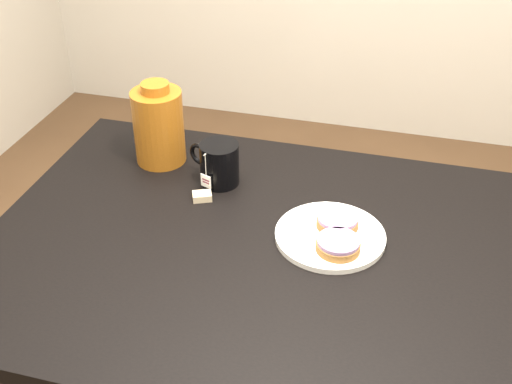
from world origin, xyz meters
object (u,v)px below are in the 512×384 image
(mug, at_px, (219,163))
(bagel_front, at_px, (338,245))
(table, at_px, (301,281))
(bagel_package, at_px, (159,126))
(teabag_pouch, at_px, (202,196))
(bagel_back, at_px, (337,221))
(plate, at_px, (330,235))

(mug, bearing_deg, bagel_front, -11.08)
(table, distance_m, bagel_package, 0.55)
(bagel_front, xyz_separation_m, teabag_pouch, (-0.35, 0.12, -0.02))
(bagel_front, bearing_deg, mug, 148.23)
(bagel_back, bearing_deg, bagel_package, 159.40)
(bagel_back, bearing_deg, plate, -107.87)
(table, relative_size, bagel_package, 6.42)
(plate, relative_size, teabag_pouch, 5.40)
(table, bearing_deg, mug, 139.98)
(teabag_pouch, xyz_separation_m, bagel_package, (-0.16, 0.15, 0.09))
(bagel_back, height_order, bagel_package, bagel_package)
(bagel_front, height_order, mug, mug)
(table, relative_size, bagel_front, 10.44)
(table, distance_m, teabag_pouch, 0.32)
(table, distance_m, mug, 0.36)
(mug, relative_size, bagel_package, 0.70)
(bagel_front, bearing_deg, table, -170.90)
(table, xyz_separation_m, bagel_package, (-0.44, 0.28, 0.18))
(plate, bearing_deg, bagel_back, 72.13)
(bagel_back, height_order, bagel_front, same)
(table, relative_size, bagel_back, 14.45)
(table, xyz_separation_m, teabag_pouch, (-0.27, 0.13, 0.09))
(table, relative_size, mug, 9.21)
(table, height_order, bagel_front, bagel_front)
(plate, bearing_deg, mug, 153.28)
(table, bearing_deg, bagel_front, 9.10)
(table, distance_m, bagel_back, 0.16)
(teabag_pouch, bearing_deg, bagel_front, -19.11)
(table, height_order, plate, plate)
(plate, xyz_separation_m, bagel_front, (0.02, -0.05, 0.02))
(bagel_front, height_order, teabag_pouch, bagel_front)
(plate, xyz_separation_m, mug, (-0.31, 0.15, 0.05))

